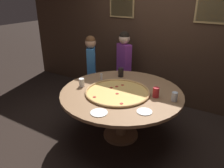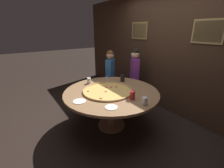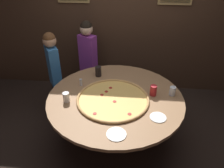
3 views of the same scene
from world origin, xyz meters
name	(u,v)px [view 1 (image 1 of 3)]	position (x,y,z in m)	size (l,w,h in m)	color
ground_plane	(121,135)	(0.00, 0.00, 0.00)	(24.00, 24.00, 0.00)	black
back_wall	(161,34)	(0.00, 1.45, 1.30)	(6.40, 0.08, 2.60)	#3D281C
dining_table	(121,99)	(0.00, 0.00, 0.62)	(1.70, 1.70, 0.74)	#936B47
giant_pizza	(117,92)	(-0.03, -0.07, 0.75)	(0.89, 0.89, 0.03)	#EAB75B
drink_cup_far_left	(156,92)	(0.47, 0.08, 0.81)	(0.08, 0.08, 0.14)	#B22328
drink_cup_beside_pizza	(174,97)	(0.71, 0.11, 0.80)	(0.08, 0.08, 0.12)	silver
drink_cup_centre_back	(82,83)	(-0.58, -0.15, 0.80)	(0.08, 0.08, 0.12)	white
drink_cup_by_shaker	(121,72)	(-0.29, 0.49, 0.81)	(0.09, 0.09, 0.15)	black
white_plate_far_back	(144,112)	(0.50, -0.35, 0.74)	(0.18, 0.18, 0.01)	white
white_plate_near_front	(99,113)	(0.06, -0.64, 0.74)	(0.20, 0.20, 0.01)	white
condiment_shaker	(101,77)	(-0.48, 0.21, 0.79)	(0.04, 0.04, 0.10)	silver
diner_centre_back	(91,66)	(-1.01, 0.66, 0.74)	(0.28, 0.34, 1.31)	#232328
diner_side_right	(124,63)	(-0.55, 1.07, 0.77)	(0.36, 0.27, 1.36)	#232328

